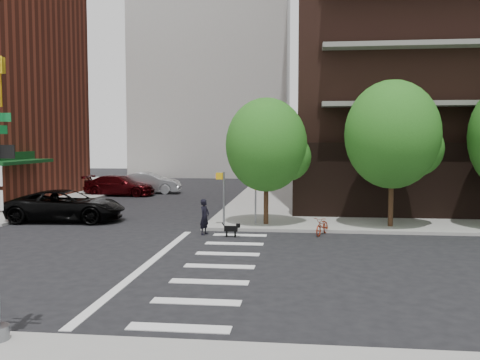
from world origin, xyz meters
name	(u,v)px	position (x,y,z in m)	size (l,w,h in m)	color
ground	(134,264)	(0.00, 0.00, 0.00)	(120.00, 120.00, 0.00)	black
crosswalk	(197,266)	(2.21, 0.00, 0.01)	(3.85, 13.00, 0.01)	silver
tree_a	(266,145)	(4.00, 8.50, 4.04)	(4.00, 4.00, 5.90)	#301E11
tree_b	(392,135)	(10.00, 8.50, 4.54)	(4.50, 4.50, 6.65)	#301E11
pedestrian_signal	(231,190)	(2.32, 7.92, 1.85)	(2.18, 0.67, 2.60)	slate
parked_car_black	(66,206)	(-6.54, 9.00, 0.83)	(6.00, 2.77, 1.67)	black
parked_car_maroon	(120,185)	(-8.20, 21.92, 0.79)	(5.43, 2.21, 1.58)	#360508
parked_car_silver	(148,183)	(-6.52, 23.94, 0.85)	(5.15, 1.80, 1.70)	#B4B8BB
scooter	(322,226)	(6.69, 6.50, 0.41)	(0.55, 1.57, 0.82)	maroon
dog_walker	(205,217)	(1.39, 6.00, 0.81)	(0.39, 0.59, 1.62)	black
dog	(232,229)	(2.69, 5.54, 0.38)	(0.70, 0.20, 0.60)	black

